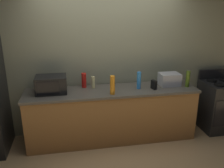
# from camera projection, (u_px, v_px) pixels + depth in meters

# --- Properties ---
(ground_plane) EXTENTS (8.00, 8.00, 0.00)m
(ground_plane) POSITION_uv_depth(u_px,v_px,m) (116.00, 151.00, 3.86)
(ground_plane) COLOR tan
(back_wall) EXTENTS (6.40, 0.10, 2.70)m
(back_wall) POSITION_uv_depth(u_px,v_px,m) (108.00, 58.00, 4.19)
(back_wall) COLOR gray
(back_wall) RESTS_ON ground_plane
(counter_run) EXTENTS (2.84, 0.64, 0.90)m
(counter_run) POSITION_uv_depth(u_px,v_px,m) (112.00, 114.00, 4.09)
(counter_run) COLOR #9E6B38
(counter_run) RESTS_ON ground_plane
(stove_range) EXTENTS (0.60, 0.61, 1.08)m
(stove_range) POSITION_uv_depth(u_px,v_px,m) (218.00, 105.00, 4.43)
(stove_range) COLOR black
(stove_range) RESTS_ON ground_plane
(microwave) EXTENTS (0.48, 0.35, 0.27)m
(microwave) POSITION_uv_depth(u_px,v_px,m) (51.00, 84.00, 3.78)
(microwave) COLOR black
(microwave) RESTS_ON counter_run
(toaster_oven) EXTENTS (0.34, 0.26, 0.21)m
(toaster_oven) POSITION_uv_depth(u_px,v_px,m) (169.00, 79.00, 4.14)
(toaster_oven) COLOR #B7BABF
(toaster_oven) RESTS_ON counter_run
(cordless_phone) EXTENTS (0.08, 0.12, 0.15)m
(cordless_phone) POSITION_uv_depth(u_px,v_px,m) (154.00, 85.00, 3.96)
(cordless_phone) COLOR black
(cordless_phone) RESTS_ON counter_run
(bottle_dish_soap) EXTENTS (0.08, 0.08, 0.30)m
(bottle_dish_soap) POSITION_uv_depth(u_px,v_px,m) (112.00, 85.00, 3.71)
(bottle_dish_soap) COLOR orange
(bottle_dish_soap) RESTS_ON counter_run
(bottle_spray_cleaner) EXTENTS (0.07, 0.07, 0.29)m
(bottle_spray_cleaner) POSITION_uv_depth(u_px,v_px,m) (139.00, 80.00, 3.96)
(bottle_spray_cleaner) COLOR #338CE5
(bottle_spray_cleaner) RESTS_ON counter_run
(bottle_vinegar) EXTENTS (0.06, 0.06, 0.20)m
(bottle_vinegar) POSITION_uv_depth(u_px,v_px,m) (93.00, 82.00, 3.99)
(bottle_vinegar) COLOR beige
(bottle_vinegar) RESTS_ON counter_run
(bottle_olive_oil) EXTENTS (0.07, 0.07, 0.28)m
(bottle_olive_oil) POSITION_uv_depth(u_px,v_px,m) (188.00, 79.00, 4.05)
(bottle_olive_oil) COLOR #4C6B19
(bottle_olive_oil) RESTS_ON counter_run
(bottle_hot_sauce) EXTENTS (0.08, 0.08, 0.25)m
(bottle_hot_sauce) POSITION_uv_depth(u_px,v_px,m) (84.00, 80.00, 4.03)
(bottle_hot_sauce) COLOR red
(bottle_hot_sauce) RESTS_ON counter_run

